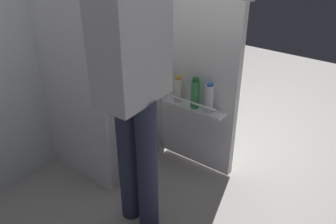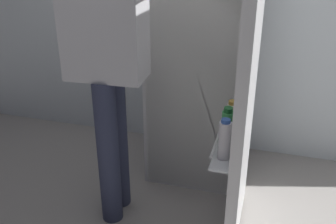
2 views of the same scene
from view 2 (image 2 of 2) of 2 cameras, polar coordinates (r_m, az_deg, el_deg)
ground_plane at (r=2.42m, az=1.68°, el=-14.50°), size 6.54×6.54×0.00m
refrigerator at (r=2.45m, az=5.60°, el=9.21°), size 0.67×1.21×1.75m
person at (r=1.98m, az=-8.82°, el=9.76°), size 0.55×0.71×1.71m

